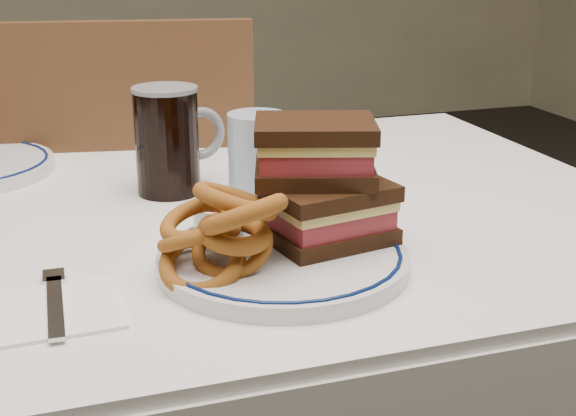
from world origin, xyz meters
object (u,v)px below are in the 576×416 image
object	(u,v)px
chair_far	(136,245)
main_plate	(283,259)
beer_mug	(169,139)
reuben_sandwich	(322,181)

from	to	relation	value
chair_far	main_plate	xyz separation A→B (m)	(0.08, -0.69, 0.24)
beer_mug	main_plate	bearing A→B (deg)	-77.73
chair_far	beer_mug	size ratio (longest dim) A/B	6.39
chair_far	reuben_sandwich	world-z (taller)	chair_far
chair_far	main_plate	size ratio (longest dim) A/B	3.48
main_plate	beer_mug	bearing A→B (deg)	102.27
main_plate	beer_mug	world-z (taller)	beer_mug
main_plate	reuben_sandwich	world-z (taller)	reuben_sandwich
chair_far	beer_mug	world-z (taller)	chair_far
chair_far	beer_mug	distance (m)	0.49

